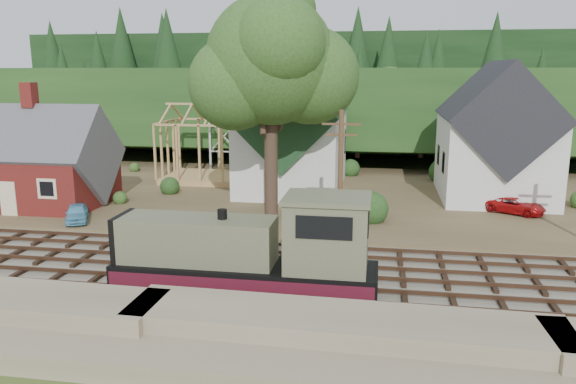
# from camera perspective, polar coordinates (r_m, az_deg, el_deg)

# --- Properties ---
(ground) EXTENTS (140.00, 140.00, 0.00)m
(ground) POSITION_cam_1_polar(r_m,az_deg,el_deg) (29.84, -9.25, -7.82)
(ground) COLOR #384C1E
(ground) RESTS_ON ground
(embankment) EXTENTS (64.00, 5.00, 1.60)m
(embankment) POSITION_cam_1_polar(r_m,az_deg,el_deg) (22.64, -16.31, -14.98)
(embankment) COLOR #7F7259
(embankment) RESTS_ON ground
(railroad_bed) EXTENTS (64.00, 11.00, 0.16)m
(railroad_bed) POSITION_cam_1_polar(r_m,az_deg,el_deg) (29.81, -9.25, -7.68)
(railroad_bed) COLOR #726B5B
(railroad_bed) RESTS_ON ground
(village_flat) EXTENTS (64.00, 26.00, 0.30)m
(village_flat) POSITION_cam_1_polar(r_m,az_deg,el_deg) (46.53, -2.22, -0.15)
(village_flat) COLOR brown
(village_flat) RESTS_ON ground
(hillside) EXTENTS (70.00, 28.96, 12.74)m
(hillside) POSITION_cam_1_polar(r_m,az_deg,el_deg) (69.85, 1.75, 3.93)
(hillside) COLOR #1E3F19
(hillside) RESTS_ON ground
(ridge) EXTENTS (80.00, 20.00, 12.00)m
(ridge) POSITION_cam_1_polar(r_m,az_deg,el_deg) (85.60, 3.19, 5.47)
(ridge) COLOR black
(ridge) RESTS_ON ground
(depot) EXTENTS (10.80, 7.41, 9.00)m
(depot) POSITION_cam_1_polar(r_m,az_deg,el_deg) (45.71, -24.22, 2.45)
(depot) COLOR #551A13
(depot) RESTS_ON village_flat
(church) EXTENTS (8.40, 15.17, 13.00)m
(church) POSITION_cam_1_polar(r_m,az_deg,el_deg) (46.99, 0.55, 6.20)
(church) COLOR silver
(church) RESTS_ON village_flat
(farmhouse) EXTENTS (8.40, 10.80, 10.60)m
(farmhouse) POSITION_cam_1_polar(r_m,az_deg,el_deg) (46.63, 20.30, 5.00)
(farmhouse) COLOR silver
(farmhouse) RESTS_ON village_flat
(timber_frame) EXTENTS (8.20, 6.20, 6.99)m
(timber_frame) POSITION_cam_1_polar(r_m,az_deg,el_deg) (51.29, -7.94, 4.45)
(timber_frame) COLOR tan
(timber_frame) RESTS_ON village_flat
(lattice_tower) EXTENTS (3.20, 3.20, 12.12)m
(lattice_tower) POSITION_cam_1_polar(r_m,az_deg,el_deg) (56.57, -6.32, 12.09)
(lattice_tower) COLOR silver
(lattice_tower) RESTS_ON village_flat
(big_tree) EXTENTS (10.90, 8.40, 14.70)m
(big_tree) POSITION_cam_1_polar(r_m,az_deg,el_deg) (37.24, -1.51, 12.36)
(big_tree) COLOR #38281E
(big_tree) RESTS_ON village_flat
(telegraph_pole_near) EXTENTS (2.20, 0.28, 8.00)m
(telegraph_pole_near) POSITION_cam_1_polar(r_m,az_deg,el_deg) (32.32, 5.34, 1.66)
(telegraph_pole_near) COLOR #4C331E
(telegraph_pole_near) RESTS_ON ground
(locomotive) EXTENTS (11.78, 2.95, 4.72)m
(locomotive) POSITION_cam_1_polar(r_m,az_deg,el_deg) (25.43, -3.47, -6.27)
(locomotive) COLOR black
(locomotive) RESTS_ON railroad_bed
(car_blue) EXTENTS (2.76, 3.66, 1.16)m
(car_blue) POSITION_cam_1_polar(r_m,az_deg,el_deg) (39.86, -20.67, -2.00)
(car_blue) COLOR #63B3D4
(car_blue) RESTS_ON village_flat
(car_red) EXTENTS (4.44, 3.61, 1.13)m
(car_red) POSITION_cam_1_polar(r_m,az_deg,el_deg) (42.54, 22.06, -1.27)
(car_red) COLOR #B20E10
(car_red) RESTS_ON village_flat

